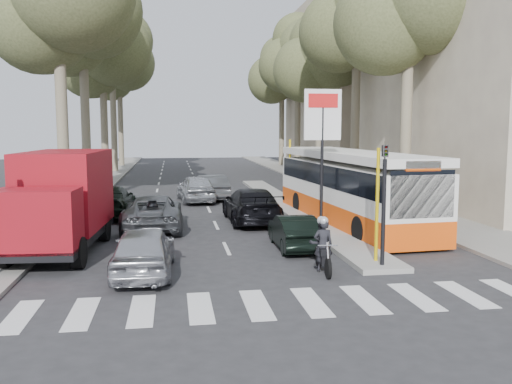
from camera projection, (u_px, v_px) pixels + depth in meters
ground at (262, 262)px, 16.57m from camera, size 120.00×120.00×0.00m
sidewalk_right at (318, 180)px, 42.41m from camera, size 3.20×70.00×0.12m
median_left at (105, 179)px, 42.84m from camera, size 2.40×64.00×0.12m
traffic_island at (289, 206)px, 27.85m from camera, size 1.50×26.00×0.16m
building_near at (505, 38)px, 29.65m from camera, size 11.00×18.00×18.00m
building_far at (365, 87)px, 51.36m from camera, size 11.00×20.00×16.00m
billboard at (322, 137)px, 21.54m from camera, size 1.50×12.10×5.60m
traffic_light_island at (384, 184)px, 15.30m from camera, size 0.16×0.41×3.60m
tree_l_b at (84, 16)px, 33.81m from camera, size 7.40×7.20×14.88m
tree_l_c at (104, 51)px, 41.82m from camera, size 7.40×7.20×13.71m
tree_l_d at (113, 44)px, 49.45m from camera, size 7.40×7.20×15.66m
tree_l_e at (120, 65)px, 57.41m from camera, size 7.40×7.20×14.49m
tree_r_b at (359, 12)px, 34.42m from camera, size 7.40×7.20×15.27m
tree_r_c at (321, 56)px, 42.44m from camera, size 7.40×7.20×13.32m
tree_r_d at (299, 52)px, 50.15m from camera, size 7.40×7.20×14.88m
tree_r_e at (283, 69)px, 58.09m from camera, size 7.40×7.20×14.10m
silver_hatchback at (144, 250)px, 15.03m from camera, size 1.77×4.10×1.38m
dark_hatchback at (294, 232)px, 18.34m from camera, size 1.27×3.55×1.16m
queue_car_a at (153, 212)px, 21.85m from camera, size 2.33×5.04×1.40m
queue_car_b at (251, 205)px, 23.46m from camera, size 2.21×5.21×1.50m
queue_car_c at (196, 188)px, 30.05m from camera, size 2.23×4.61×1.52m
queue_car_d at (211, 187)px, 31.14m from camera, size 1.91×4.41×1.41m
queue_car_e at (110, 201)px, 25.04m from camera, size 2.13×4.98×1.43m
red_truck at (61, 200)px, 17.72m from camera, size 2.73×6.32×3.30m
city_bus at (350, 185)px, 23.07m from camera, size 3.44×12.02×3.12m
motorcycle at (322, 246)px, 15.44m from camera, size 0.70×1.89×1.61m
pedestrian_near at (415, 190)px, 27.42m from camera, size 0.80×1.06×1.63m
pedestrian_far at (352, 182)px, 30.30m from camera, size 1.39×0.98×1.97m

